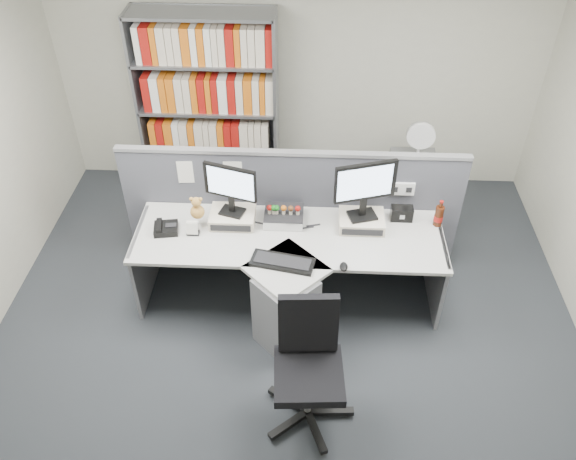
# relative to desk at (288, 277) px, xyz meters

# --- Properties ---
(ground) EXTENTS (5.50, 5.50, 0.00)m
(ground) POSITION_rel_desk_xyz_m (0.00, -0.60, -0.46)
(ground) COLOR #303439
(ground) RESTS_ON ground
(room_shell) EXTENTS (5.04, 5.54, 2.72)m
(room_shell) POSITION_rel_desk_xyz_m (0.00, -0.60, 1.33)
(room_shell) COLOR beige
(room_shell) RESTS_ON ground
(partition) EXTENTS (3.00, 0.08, 1.27)m
(partition) POSITION_rel_desk_xyz_m (0.00, 0.65, 0.19)
(partition) COLOR #4F5059
(partition) RESTS_ON ground
(desk) EXTENTS (2.60, 1.20, 0.72)m
(desk) POSITION_rel_desk_xyz_m (0.00, 0.00, 0.00)
(desk) COLOR beige
(desk) RESTS_ON ground
(monitor_riser_left) EXTENTS (0.38, 0.31, 0.10)m
(monitor_riser_left) POSITION_rel_desk_xyz_m (-0.49, 0.38, 0.31)
(monitor_riser_left) COLOR beige
(monitor_riser_left) RESTS_ON desk
(monitor_riser_right) EXTENTS (0.38, 0.31, 0.10)m
(monitor_riser_right) POSITION_rel_desk_xyz_m (0.61, 0.38, 0.31)
(monitor_riser_right) COLOR beige
(monitor_riser_right) RESTS_ON desk
(monitor_left) EXTENTS (0.44, 0.20, 0.46)m
(monitor_left) POSITION_rel_desk_xyz_m (-0.49, 0.38, 0.64)
(monitor_left) COLOR black
(monitor_left) RESTS_ON monitor_riser_left
(monitor_right) EXTENTS (0.51, 0.23, 0.53)m
(monitor_right) POSITION_rel_desk_xyz_m (0.61, 0.38, 0.68)
(monitor_right) COLOR black
(monitor_right) RESTS_ON monitor_riser_right
(desktop_pc) EXTENTS (0.33, 0.30, 0.09)m
(desktop_pc) POSITION_rel_desk_xyz_m (-0.05, 0.42, 0.31)
(desktop_pc) COLOR black
(desktop_pc) RESTS_ON desk
(figurines) EXTENTS (0.29, 0.05, 0.09)m
(figurines) POSITION_rel_desk_xyz_m (-0.07, 0.40, 0.40)
(figurines) COLOR beige
(figurines) RESTS_ON desktop_pc
(keyboard) EXTENTS (0.53, 0.28, 0.03)m
(keyboard) POSITION_rel_desk_xyz_m (-0.03, -0.12, 0.28)
(keyboard) COLOR black
(keyboard) RESTS_ON desk
(mouse) EXTENTS (0.07, 0.10, 0.04)m
(mouse) POSITION_rel_desk_xyz_m (0.45, -0.16, 0.28)
(mouse) COLOR black
(mouse) RESTS_ON desk
(desk_phone) EXTENTS (0.22, 0.21, 0.09)m
(desk_phone) POSITION_rel_desk_xyz_m (-1.04, 0.23, 0.30)
(desk_phone) COLOR black
(desk_phone) RESTS_ON desk
(desk_calendar) EXTENTS (0.10, 0.08, 0.13)m
(desk_calendar) POSITION_rel_desk_xyz_m (-0.80, 0.21, 0.32)
(desk_calendar) COLOR black
(desk_calendar) RESTS_ON desk
(plush_toy) EXTENTS (0.12, 0.12, 0.21)m
(plush_toy) POSITION_rel_desk_xyz_m (-0.77, 0.30, 0.45)
(plush_toy) COLOR #BB873E
(plush_toy) RESTS_ON monitor_riser_left
(speaker) EXTENTS (0.19, 0.10, 0.12)m
(speaker) POSITION_rel_desk_xyz_m (0.96, 0.49, 0.33)
(speaker) COLOR black
(speaker) RESTS_ON desk
(cola_bottle) EXTENTS (0.08, 0.08, 0.25)m
(cola_bottle) POSITION_rel_desk_xyz_m (1.26, 0.43, 0.36)
(cola_bottle) COLOR #3F190A
(cola_bottle) RESTS_ON desk
(shelving_unit) EXTENTS (1.41, 0.40, 2.00)m
(shelving_unit) POSITION_rel_desk_xyz_m (-0.90, 1.85, 0.52)
(shelving_unit) COLOR slate
(shelving_unit) RESTS_ON ground
(filing_cabinet) EXTENTS (0.45, 0.61, 0.70)m
(filing_cabinet) POSITION_rel_desk_xyz_m (1.20, 1.40, -0.11)
(filing_cabinet) COLOR slate
(filing_cabinet) RESTS_ON ground
(desk_fan) EXTENTS (0.27, 0.16, 0.46)m
(desk_fan) POSITION_rel_desk_xyz_m (1.20, 1.40, 0.53)
(desk_fan) COLOR white
(desk_fan) RESTS_ON filing_cabinet
(office_chair) EXTENTS (0.66, 0.68, 1.02)m
(office_chair) POSITION_rel_desk_xyz_m (0.19, -0.93, 0.09)
(office_chair) COLOR silver
(office_chair) RESTS_ON ground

